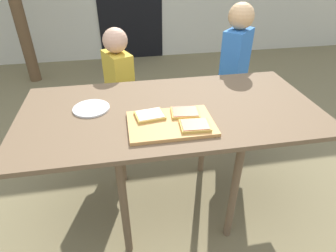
% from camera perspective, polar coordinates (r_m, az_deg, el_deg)
% --- Properties ---
extents(ground_plane, '(16.00, 16.00, 0.00)m').
position_cam_1_polar(ground_plane, '(1.97, 0.44, -15.27)').
color(ground_plane, olive).
extents(dining_table, '(1.58, 0.78, 0.73)m').
position_cam_1_polar(dining_table, '(1.54, 0.54, 1.49)').
color(dining_table, brown).
rests_on(dining_table, ground).
extents(cutting_board, '(0.41, 0.28, 0.02)m').
position_cam_1_polar(cutting_board, '(1.36, 0.58, 0.50)').
color(cutting_board, tan).
rests_on(cutting_board, dining_table).
extents(pizza_slice_far_left, '(0.15, 0.13, 0.02)m').
position_cam_1_polar(pizza_slice_far_left, '(1.40, -3.69, 2.17)').
color(pizza_slice_far_left, gold).
rests_on(pizza_slice_far_left, cutting_board).
extents(pizza_slice_far_right, '(0.15, 0.12, 0.02)m').
position_cam_1_polar(pizza_slice_far_right, '(1.42, 3.44, 2.74)').
color(pizza_slice_far_right, gold).
rests_on(pizza_slice_far_right, cutting_board).
extents(pizza_slice_near_right, '(0.14, 0.12, 0.02)m').
position_cam_1_polar(pizza_slice_near_right, '(1.32, 5.44, 0.12)').
color(pizza_slice_near_right, gold).
rests_on(pizza_slice_near_right, cutting_board).
extents(plate_white_left, '(0.19, 0.19, 0.01)m').
position_cam_1_polar(plate_white_left, '(1.55, -15.20, 3.46)').
color(plate_white_left, silver).
rests_on(plate_white_left, dining_table).
extents(child_left, '(0.22, 0.28, 1.00)m').
position_cam_1_polar(child_left, '(2.12, -9.67, 7.65)').
color(child_left, navy).
rests_on(child_left, ground).
extents(child_right, '(0.27, 0.27, 1.14)m').
position_cam_1_polar(child_right, '(2.23, 13.17, 10.98)').
color(child_right, navy).
rests_on(child_right, ground).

